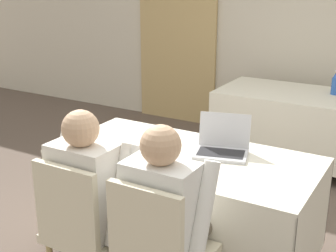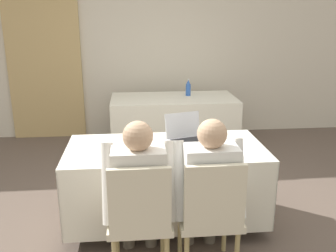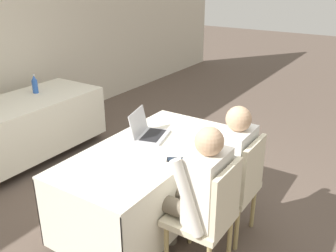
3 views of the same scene
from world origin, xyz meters
name	(u,v)px [view 2 (image 2 of 3)]	position (x,y,z in m)	size (l,w,h in m)	color
ground_plane	(166,222)	(0.00, 0.00, 0.00)	(24.00, 24.00, 0.00)	brown
wall_back	(149,46)	(0.00, 2.69, 1.35)	(12.00, 0.06, 2.70)	beige
curtain_panel	(43,49)	(-1.53, 2.63, 1.33)	(1.06, 0.04, 2.65)	tan
conference_table_near	(166,166)	(0.00, 0.00, 0.55)	(1.69, 0.83, 0.72)	silver
conference_table_far	(174,110)	(0.29, 1.95, 0.55)	(1.69, 0.83, 0.72)	silver
laptop	(187,136)	(0.20, 0.13, 0.77)	(0.39, 0.36, 0.24)	#B7B7BC
cell_phone	(162,160)	(-0.05, -0.31, 0.73)	(0.12, 0.15, 0.01)	black
paper_beside_laptop	(233,151)	(0.54, -0.15, 0.72)	(0.24, 0.31, 0.00)	white
water_bottle	(188,88)	(0.50, 2.06, 0.83)	(0.07, 0.07, 0.23)	#2D5BB7
chair_near_left	(140,216)	(-0.24, -0.72, 0.49)	(0.44, 0.44, 0.90)	tan
chair_near_right	(210,212)	(0.24, -0.72, 0.49)	(0.44, 0.44, 0.90)	tan
person_checkered_shirt	(139,188)	(-0.24, -0.62, 0.65)	(0.50, 0.52, 1.16)	#665B4C
person_white_shirt	(208,185)	(0.24, -0.62, 0.65)	(0.50, 0.52, 1.16)	#665B4C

